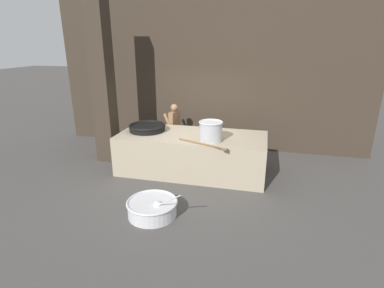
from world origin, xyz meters
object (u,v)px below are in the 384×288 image
at_px(giant_wok_near, 147,127).
at_px(stock_pot, 211,131).
at_px(prep_bowl_vegetables, 152,207).
at_px(cook, 174,127).

bearing_deg(giant_wok_near, stock_pot, -13.87).
height_order(giant_wok_near, prep_bowl_vegetables, giant_wok_near).
height_order(giant_wok_near, cook, cook).
distance_m(giant_wok_near, cook, 1.22).
relative_size(giant_wok_near, prep_bowl_vegetables, 0.81).
bearing_deg(giant_wok_near, prep_bowl_vegetables, -67.04).
distance_m(giant_wok_near, prep_bowl_vegetables, 2.61).
bearing_deg(prep_bowl_vegetables, stock_pot, 66.89).
xyz_separation_m(stock_pot, prep_bowl_vegetables, (-0.78, -1.83, -1.05)).
height_order(stock_pot, cook, cook).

